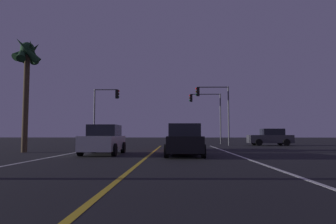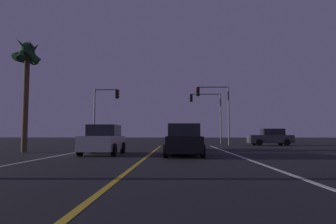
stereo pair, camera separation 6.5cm
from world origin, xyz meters
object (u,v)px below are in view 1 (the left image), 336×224
traffic_light_near_left (106,104)px  car_ahead_far (182,139)px  car_lead_same_lane (184,141)px  palm_tree_left_mid (27,61)px  car_oncoming (104,140)px  traffic_light_far_right (206,107)px  traffic_light_near_right (213,102)px  car_crossing_side (270,137)px

traffic_light_near_left → car_ahead_far: bearing=-48.0°
car_ahead_far → car_lead_same_lane: bearing=179.7°
traffic_light_near_left → palm_tree_left_mid: palm_tree_left_mid is taller
car_oncoming → car_ahead_far: 6.57m
car_ahead_far → palm_tree_left_mid: 11.72m
car_oncoming → traffic_light_far_right: traffic_light_far_right is taller
car_lead_same_lane → car_oncoming: 4.73m
car_lead_same_lane → traffic_light_near_right: size_ratio=0.72×
traffic_light_near_left → palm_tree_left_mid: size_ratio=0.77×
traffic_light_far_right → car_crossing_side: bearing=141.5°
traffic_light_near_right → car_crossing_side: bearing=-173.2°
traffic_light_near_left → traffic_light_far_right: (10.63, 5.50, 0.22)m
car_crossing_side → car_ahead_far: bearing=44.8°
traffic_light_far_right → palm_tree_left_mid: (-13.25, -16.71, 1.53)m
car_ahead_far → traffic_light_near_right: bearing=-21.5°
car_lead_same_lane → traffic_light_near_left: traffic_light_near_left is taller
car_lead_same_lane → traffic_light_far_right: traffic_light_far_right is taller
car_lead_same_lane → traffic_light_far_right: (3.13, 19.79, 3.59)m
car_ahead_far → traffic_light_near_left: 11.76m
traffic_light_far_right → palm_tree_left_mid: palm_tree_left_mid is taller
car_crossing_side → palm_tree_left_mid: (-19.29, -11.91, 5.12)m
car_crossing_side → traffic_light_far_right: (-6.04, 4.80, 3.59)m
car_crossing_side → car_oncoming: bearing=45.1°
traffic_light_near_right → traffic_light_near_left: traffic_light_near_right is taller
car_lead_same_lane → traffic_light_near_right: traffic_light_near_right is taller
car_crossing_side → traffic_light_near_left: size_ratio=0.75×
traffic_light_near_left → palm_tree_left_mid: (-2.62, -11.21, 1.75)m
car_lead_same_lane → traffic_light_near_right: (3.33, 14.29, 3.57)m
traffic_light_far_right → palm_tree_left_mid: bearing=51.6°
car_crossing_side → traffic_light_near_left: traffic_light_near_left is taller
traffic_light_near_left → traffic_light_far_right: 11.97m
car_oncoming → palm_tree_left_mid: palm_tree_left_mid is taller
car_lead_same_lane → car_oncoming: bearing=75.0°
car_lead_same_lane → car_ahead_far: bearing=-0.3°
traffic_light_near_right → car_oncoming: bearing=58.8°
car_ahead_far → traffic_light_near_right: traffic_light_near_right is taller
car_ahead_far → traffic_light_near_right: size_ratio=0.72×
car_oncoming → car_crossing_side: bearing=135.1°
car_oncoming → car_lead_same_lane: bearing=75.0°
traffic_light_far_right → traffic_light_near_left: bearing=27.4°
car_ahead_far → palm_tree_left_mid: size_ratio=0.58×
palm_tree_left_mid → traffic_light_near_left: bearing=76.9°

